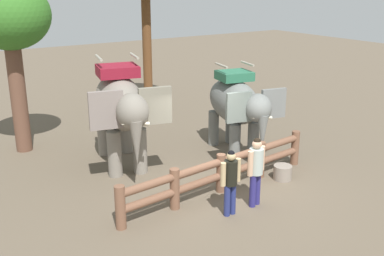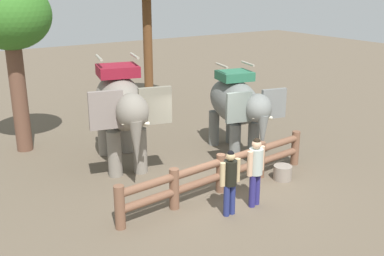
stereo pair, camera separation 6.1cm
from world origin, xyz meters
name	(u,v)px [view 2 (the right image)]	position (x,y,z in m)	size (l,w,h in m)	color
ground_plane	(221,192)	(0.00, 0.00, 0.00)	(60.00, 60.00, 0.00)	brown
log_fence	(221,170)	(0.00, 0.03, 0.60)	(6.30, 0.86, 1.05)	brown
elephant_near_left	(121,106)	(-1.39, 3.06, 1.86)	(2.47, 3.95, 3.31)	gray
elephant_center	(237,105)	(2.11, 2.06, 1.63)	(2.08, 3.45, 2.90)	slate
tourist_woman_in_black	(230,178)	(-0.58, -1.11, 0.95)	(0.58, 0.33, 1.64)	navy
tourist_man_in_blue	(256,167)	(0.24, -1.07, 1.03)	(0.61, 0.42, 1.78)	navy
tree_back_center	(10,20)	(-3.55, 6.10, 4.20)	(2.51, 2.51, 5.43)	brown
feed_bucket	(283,173)	(1.93, -0.30, 0.21)	(0.52, 0.52, 0.41)	gray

